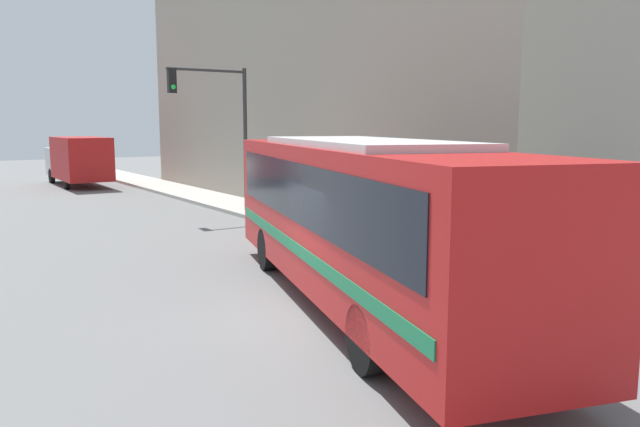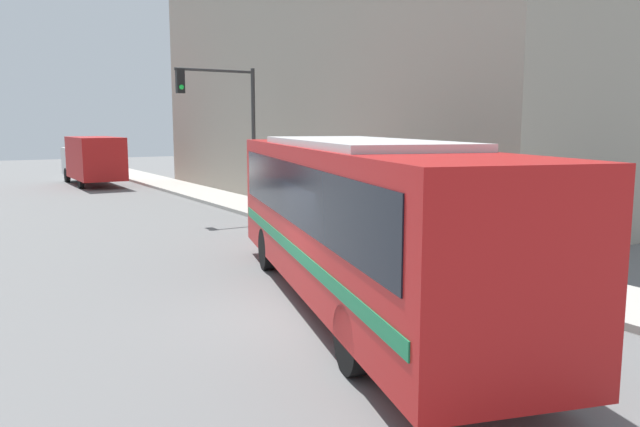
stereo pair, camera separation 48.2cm
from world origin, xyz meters
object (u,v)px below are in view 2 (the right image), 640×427
at_px(traffic_light_pole, 228,114).
at_px(city_bus, 355,211).
at_px(fire_hydrant, 391,235).
at_px(pedestrian_near_corner, 323,198).
at_px(parking_meter, 310,198).
at_px(pedestrian_mid_block, 407,216).
at_px(delivery_truck, 92,159).

bearing_deg(traffic_light_pole, city_bus, -102.46).
xyz_separation_m(fire_hydrant, pedestrian_near_corner, (0.70, 4.83, 0.52)).
bearing_deg(parking_meter, pedestrian_mid_block, -79.13).
height_order(fire_hydrant, pedestrian_mid_block, pedestrian_mid_block).
bearing_deg(fire_hydrant, pedestrian_near_corner, 81.73).
xyz_separation_m(city_bus, pedestrian_mid_block, (4.65, 4.10, -0.97)).
relative_size(city_bus, parking_meter, 8.50).
relative_size(fire_hydrant, pedestrian_mid_block, 0.45).
xyz_separation_m(city_bus, pedestrian_near_corner, (4.54, 8.65, -0.90)).
distance_m(city_bus, traffic_light_pole, 13.63).
bearing_deg(pedestrian_mid_block, fire_hydrant, -160.60).
relative_size(delivery_truck, fire_hydrant, 10.58).
height_order(delivery_truck, pedestrian_near_corner, delivery_truck).
distance_m(delivery_truck, pedestrian_mid_block, 25.19).
bearing_deg(pedestrian_near_corner, traffic_light_pole, 109.91).
distance_m(parking_meter, pedestrian_near_corner, 0.76).
bearing_deg(fire_hydrant, city_bus, -135.14).
bearing_deg(pedestrian_near_corner, city_bus, -117.69).
bearing_deg(delivery_truck, pedestrian_mid_block, -81.17).
bearing_deg(traffic_light_pole, parking_meter, -79.02).
relative_size(fire_hydrant, parking_meter, 0.51).
xyz_separation_m(delivery_truck, parking_meter, (3.05, -20.63, -0.48)).
relative_size(parking_meter, pedestrian_mid_block, 0.89).
distance_m(delivery_truck, parking_meter, 20.86).
xyz_separation_m(city_bus, parking_meter, (3.84, 8.36, -0.83)).
xyz_separation_m(fire_hydrant, traffic_light_pole, (-0.93, 9.33, 3.51)).
distance_m(traffic_light_pole, parking_meter, 5.68).
distance_m(parking_meter, pedestrian_mid_block, 4.34).
relative_size(fire_hydrant, traffic_light_pole, 0.13).
height_order(fire_hydrant, parking_meter, parking_meter).
bearing_deg(parking_meter, city_bus, -114.64).
distance_m(city_bus, fire_hydrant, 5.59).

